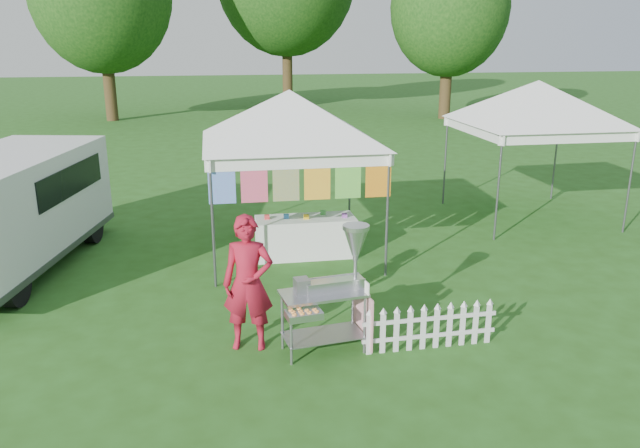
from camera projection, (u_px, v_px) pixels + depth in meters
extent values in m
plane|color=#254F16|center=(325.00, 338.00, 8.37)|extent=(120.00, 120.00, 0.00)
cylinder|color=#59595E|center=(213.00, 224.00, 9.79)|extent=(0.04, 0.04, 2.10)
cylinder|color=#59595E|center=(387.00, 216.00, 10.26)|extent=(0.04, 0.04, 2.10)
cylinder|color=#59595E|center=(211.00, 184.00, 12.47)|extent=(0.04, 0.04, 2.10)
cylinder|color=#59595E|center=(350.00, 179.00, 12.94)|extent=(0.04, 0.04, 2.10)
cube|color=white|center=(302.00, 162.00, 9.75)|extent=(3.00, 0.03, 0.22)
cube|color=white|center=(281.00, 135.00, 12.43)|extent=(3.00, 0.03, 0.22)
pyramid|color=white|center=(289.00, 90.00, 10.80)|extent=(4.24, 4.24, 0.90)
cylinder|color=#59595E|center=(301.00, 157.00, 9.73)|extent=(3.00, 0.03, 0.03)
cube|color=purple|center=(222.00, 182.00, 9.63)|extent=(0.42, 0.01, 0.70)
cube|color=#C718A5|center=(254.00, 181.00, 9.71)|extent=(0.42, 0.01, 0.70)
cube|color=#FAAD0D|center=(286.00, 179.00, 9.79)|extent=(0.42, 0.01, 0.70)
cube|color=#E64A19|center=(317.00, 178.00, 9.87)|extent=(0.42, 0.01, 0.70)
cube|color=#18914A|center=(348.00, 177.00, 9.96)|extent=(0.42, 0.01, 0.70)
cube|color=red|center=(378.00, 176.00, 10.04)|extent=(0.42, 0.01, 0.70)
cylinder|color=#59595E|center=(498.00, 188.00, 12.12)|extent=(0.04, 0.04, 2.10)
cylinder|color=#59595E|center=(630.00, 183.00, 12.59)|extent=(0.04, 0.04, 2.10)
cylinder|color=#59595E|center=(445.00, 161.00, 14.80)|extent=(0.04, 0.04, 2.10)
cylinder|color=#59595E|center=(555.00, 157.00, 15.27)|extent=(0.04, 0.04, 2.10)
cube|color=white|center=(571.00, 138.00, 12.08)|extent=(3.00, 0.03, 0.22)
cube|color=white|center=(505.00, 119.00, 14.76)|extent=(3.00, 0.03, 0.22)
pyramid|color=white|center=(539.00, 80.00, 13.13)|extent=(4.24, 4.24, 0.90)
cylinder|color=#59595E|center=(571.00, 134.00, 12.06)|extent=(3.00, 0.03, 0.03)
cylinder|color=#342613|center=(109.00, 78.00, 29.44)|extent=(0.56, 0.56, 3.96)
cylinder|color=#342613|center=(287.00, 64.00, 34.57)|extent=(0.56, 0.56, 4.84)
cylinder|color=#342613|center=(446.00, 82.00, 30.26)|extent=(0.56, 0.56, 3.52)
ellipsoid|color=#34641C|center=(450.00, 7.00, 29.27)|extent=(5.60, 5.60, 6.44)
cylinder|color=gray|center=(291.00, 335.00, 7.58)|extent=(0.04, 0.04, 0.80)
cylinder|color=gray|center=(365.00, 324.00, 7.87)|extent=(0.04, 0.04, 0.80)
cylinder|color=gray|center=(282.00, 320.00, 7.98)|extent=(0.04, 0.04, 0.80)
cylinder|color=gray|center=(353.00, 311.00, 8.26)|extent=(0.04, 0.04, 0.80)
cube|color=gray|center=(323.00, 335.00, 7.97)|extent=(1.07, 0.64, 0.01)
cube|color=#B7B7BC|center=(323.00, 293.00, 7.81)|extent=(1.13, 0.67, 0.04)
cube|color=#B7B7BC|center=(334.00, 284.00, 7.87)|extent=(0.78, 0.32, 0.13)
cube|color=gray|center=(302.00, 286.00, 7.74)|extent=(0.20, 0.22, 0.19)
cylinder|color=gray|center=(356.00, 259.00, 7.86)|extent=(0.05, 0.05, 0.80)
cone|color=#B7B7BC|center=(356.00, 242.00, 7.80)|extent=(0.36, 0.36, 0.35)
cylinder|color=#B7B7BC|center=(356.00, 227.00, 7.74)|extent=(0.38, 0.38, 0.05)
cube|color=#B7B7BC|center=(304.00, 315.00, 7.42)|extent=(0.46, 0.32, 0.09)
cube|color=#CF8B90|center=(363.00, 317.00, 8.08)|extent=(0.11, 0.66, 0.72)
cube|color=white|center=(367.00, 288.00, 7.69)|extent=(0.03, 0.12, 0.16)
imported|color=maroon|center=(248.00, 283.00, 7.89)|extent=(0.71, 0.54, 1.77)
cube|color=silver|center=(4.00, 205.00, 10.50)|extent=(2.81, 5.00, 1.65)
cube|color=#59595E|center=(11.00, 251.00, 10.74)|extent=(2.84, 5.05, 0.11)
cube|color=silver|center=(59.00, 198.00, 12.56)|extent=(1.89, 1.01, 0.85)
cube|color=black|center=(72.00, 181.00, 10.93)|extent=(0.55, 2.54, 0.52)
cube|color=black|center=(62.00, 161.00, 12.69)|extent=(1.57, 0.36, 0.52)
cylinder|color=black|center=(15.00, 286.00, 9.28)|extent=(0.33, 0.67, 0.64)
cylinder|color=black|center=(9.00, 226.00, 12.21)|extent=(0.33, 0.67, 0.64)
cylinder|color=black|center=(92.00, 227.00, 12.16)|extent=(0.33, 0.67, 0.64)
cube|color=silver|center=(369.00, 334.00, 7.86)|extent=(0.07, 0.02, 0.56)
cube|color=silver|center=(383.00, 333.00, 7.90)|extent=(0.07, 0.02, 0.56)
cube|color=silver|center=(396.00, 332.00, 7.93)|extent=(0.07, 0.02, 0.56)
cube|color=silver|center=(410.00, 331.00, 7.96)|extent=(0.07, 0.02, 0.56)
cube|color=silver|center=(423.00, 329.00, 8.00)|extent=(0.07, 0.02, 0.56)
cube|color=silver|center=(436.00, 328.00, 8.03)|extent=(0.07, 0.02, 0.56)
cube|color=silver|center=(450.00, 327.00, 8.07)|extent=(0.07, 0.02, 0.56)
cube|color=silver|center=(463.00, 326.00, 8.10)|extent=(0.07, 0.02, 0.56)
cube|color=silver|center=(475.00, 324.00, 8.13)|extent=(0.07, 0.02, 0.56)
cube|color=silver|center=(488.00, 323.00, 8.17)|extent=(0.07, 0.02, 0.56)
cube|color=silver|center=(429.00, 336.00, 8.04)|extent=(1.80, 0.07, 0.05)
cube|color=silver|center=(430.00, 319.00, 7.97)|extent=(1.80, 0.07, 0.05)
cube|color=white|center=(306.00, 237.00, 11.43)|extent=(1.80, 0.70, 0.73)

